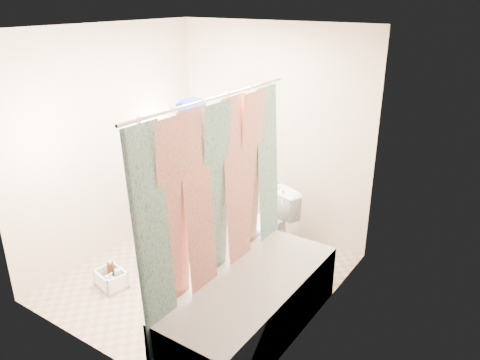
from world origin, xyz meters
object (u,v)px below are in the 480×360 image
Objects in this scene: plumber at (190,180)px; cleaning_caddy at (112,280)px; bathtub at (252,305)px; toilet at (264,225)px.

plumber is 1.25m from cleaning_caddy.
cleaning_caddy is at bearing -171.62° from bathtub.
bathtub is 2.48× the size of toilet.
bathtub reaches higher than cleaning_caddy.
bathtub is at bearing -38.56° from toilet.
bathtub is 1.50m from cleaning_caddy.
plumber reaches higher than bathtub.
toilet reaches higher than bathtub.
plumber is at bearing 89.11° from cleaning_caddy.
cleaning_caddy is at bearing -53.60° from plumber.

